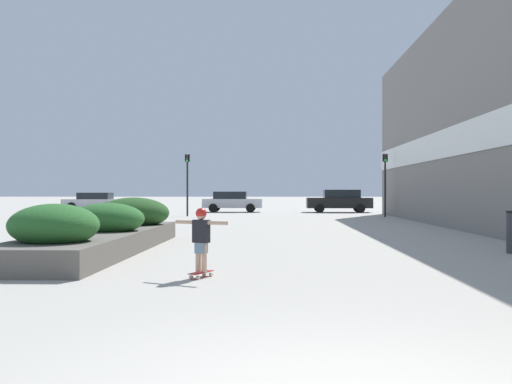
# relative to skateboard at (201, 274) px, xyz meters

# --- Properties ---
(building_wall_right) EXTENTS (0.67, 38.44, 9.11)m
(building_wall_right) POSITION_rel_skateboard_xyz_m (8.63, 8.99, 4.48)
(building_wall_right) COLOR gray
(building_wall_right) RESTS_ON ground_plane
(planter_box) EXTENTS (2.15, 9.15, 1.33)m
(planter_box) POSITION_rel_skateboard_xyz_m (-3.04, 4.37, 0.47)
(planter_box) COLOR #605B54
(planter_box) RESTS_ON ground_plane
(skateboard) EXTENTS (0.41, 0.61, 0.10)m
(skateboard) POSITION_rel_skateboard_xyz_m (0.00, 0.00, 0.00)
(skateboard) COLOR maroon
(skateboard) RESTS_ON ground_plane
(skateboarder) EXTENTS (0.98, 0.51, 1.13)m
(skateboarder) POSITION_rel_skateboard_xyz_m (-0.00, 0.00, 0.71)
(skateboarder) COLOR tan
(skateboarder) RESTS_ON skateboard
(car_leftmost) EXTENTS (4.61, 1.84, 1.62)m
(car_leftmost) POSITION_rel_skateboard_xyz_m (5.84, 31.05, 0.77)
(car_leftmost) COLOR black
(car_leftmost) RESTS_ON ground_plane
(car_center_right) EXTENTS (4.28, 1.95, 1.49)m
(car_center_right) POSITION_rel_skateboard_xyz_m (-1.92, 31.35, 0.71)
(car_center_right) COLOR #BCBCC1
(car_center_right) RESTS_ON ground_plane
(car_rightmost) EXTENTS (4.23, 1.86, 1.41)m
(car_rightmost) POSITION_rel_skateboard_xyz_m (-12.30, 31.95, 0.69)
(car_rightmost) COLOR #BCBCC1
(car_rightmost) RESTS_ON ground_plane
(traffic_light_left) EXTENTS (0.28, 0.30, 3.76)m
(traffic_light_left) POSITION_rel_skateboard_xyz_m (-4.09, 24.35, 2.47)
(traffic_light_left) COLOR black
(traffic_light_left) RESTS_ON ground_plane
(traffic_light_right) EXTENTS (0.28, 0.30, 3.71)m
(traffic_light_right) POSITION_rel_skateboard_xyz_m (7.69, 23.72, 2.44)
(traffic_light_right) COLOR black
(traffic_light_right) RESTS_ON ground_plane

